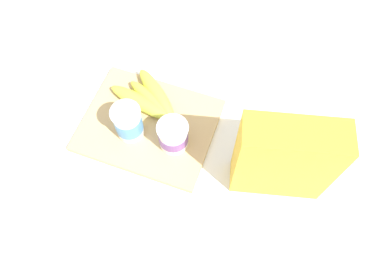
% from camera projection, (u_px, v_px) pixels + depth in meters
% --- Properties ---
extents(ground_plane, '(2.40, 2.40, 0.00)m').
position_uv_depth(ground_plane, '(149.00, 126.00, 0.93)').
color(ground_plane, white).
extents(cutting_board, '(0.32, 0.26, 0.01)m').
position_uv_depth(cutting_board, '(149.00, 125.00, 0.92)').
color(cutting_board, tan).
rests_on(cutting_board, ground_plane).
extents(cereal_box, '(0.21, 0.12, 0.25)m').
position_uv_depth(cereal_box, '(284.00, 159.00, 0.75)').
color(cereal_box, yellow).
rests_on(cereal_box, ground_plane).
extents(yogurt_cup_front, '(0.07, 0.07, 0.08)m').
position_uv_depth(yogurt_cup_front, '(173.00, 136.00, 0.86)').
color(yogurt_cup_front, white).
rests_on(yogurt_cup_front, cutting_board).
extents(yogurt_cup_back, '(0.07, 0.07, 0.10)m').
position_uv_depth(yogurt_cup_back, '(128.00, 123.00, 0.86)').
color(yogurt_cup_back, white).
rests_on(yogurt_cup_back, cutting_board).
extents(banana_bunch, '(0.20, 0.14, 0.04)m').
position_uv_depth(banana_bunch, '(150.00, 99.00, 0.93)').
color(banana_bunch, '#DCDD41').
rests_on(banana_bunch, cutting_board).
extents(spoon, '(0.03, 0.13, 0.01)m').
position_uv_depth(spoon, '(55.00, 114.00, 0.94)').
color(spoon, silver).
rests_on(spoon, ground_plane).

